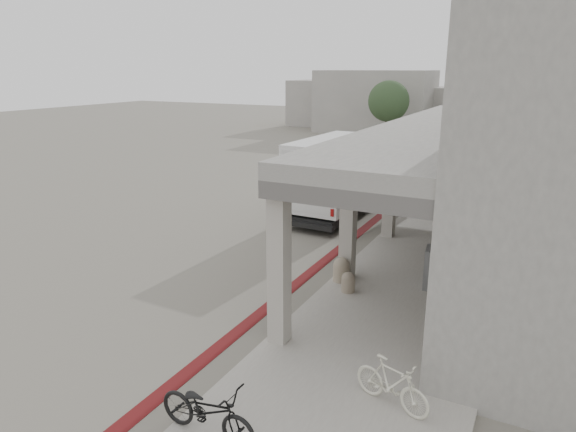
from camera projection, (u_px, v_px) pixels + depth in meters
The scene contains 14 objects.
ground at pixel (272, 272), 14.92m from camera, with size 120.00×120.00×0.00m, color slate.
bike_lane_stripe at pixel (331, 256), 16.18m from camera, with size 0.35×40.00×0.01m, color #551112.
sidewalk at pixel (409, 297), 13.14m from camera, with size 4.40×28.00×0.12m, color #9B948B.
transit_building at pixel (553, 151), 14.82m from camera, with size 7.60×17.00×7.00m.
distant_backdrop at pixel (437, 103), 46.07m from camera, with size 28.00×10.00×6.50m.
tree_left at pixel (389, 101), 40.15m from camera, with size 3.20×3.20×4.80m.
tree_mid at pixel (486, 103), 38.79m from camera, with size 3.20×3.20×4.80m.
fedex_truck at pixel (345, 172), 20.79m from camera, with size 2.54×7.33×3.09m.
bench at pixel (468, 274), 13.72m from camera, with size 0.74×1.76×0.40m.
bollard_near at pixel (341, 269), 13.93m from camera, with size 0.45×0.45×0.67m.
bollard_far at pixel (348, 282), 13.28m from camera, with size 0.36×0.36×0.53m.
utility_cabinet at pixel (434, 268), 13.45m from camera, with size 0.49×0.65×1.09m, color gray.
bicycle_black at pixel (207, 410), 7.98m from camera, with size 0.63×1.80×0.94m, color black.
bicycle_cream at pixel (392, 383), 8.71m from camera, with size 0.42×1.47×0.89m, color beige.
Camera 1 is at (6.74, -12.13, 5.72)m, focal length 32.00 mm.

